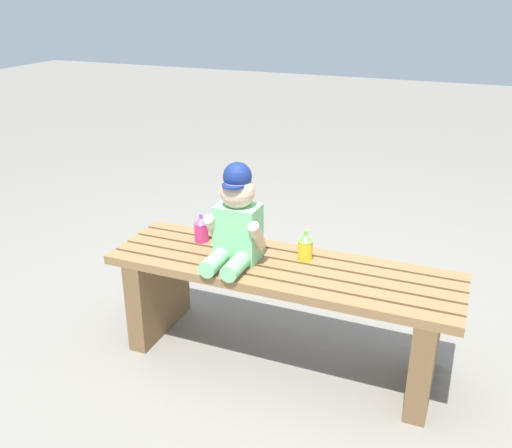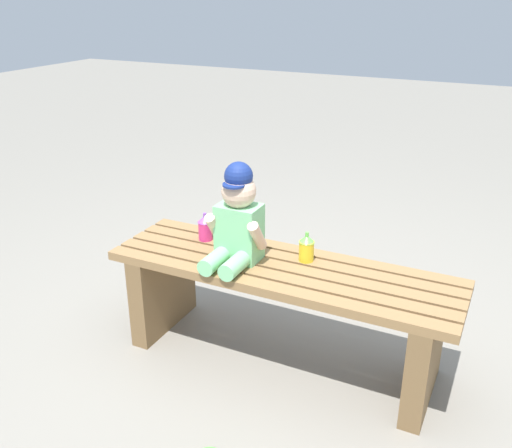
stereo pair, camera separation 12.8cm
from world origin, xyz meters
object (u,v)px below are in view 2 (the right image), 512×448
at_px(park_bench, 281,298).
at_px(sippy_cup_right, 307,247).
at_px(child_figure, 237,219).
at_px(sippy_cup_left, 205,227).

height_order(park_bench, sippy_cup_right, sippy_cup_right).
relative_size(child_figure, sippy_cup_left, 3.26).
height_order(park_bench, child_figure, child_figure).
bearing_deg(park_bench, sippy_cup_left, 168.44).
distance_m(park_bench, sippy_cup_left, 0.46).
bearing_deg(sippy_cup_right, sippy_cup_left, 180.00).
xyz_separation_m(park_bench, sippy_cup_right, (0.07, 0.08, 0.21)).
height_order(sippy_cup_left, sippy_cup_right, same).
bearing_deg(child_figure, sippy_cup_left, 151.95).
relative_size(child_figure, sippy_cup_right, 3.26).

